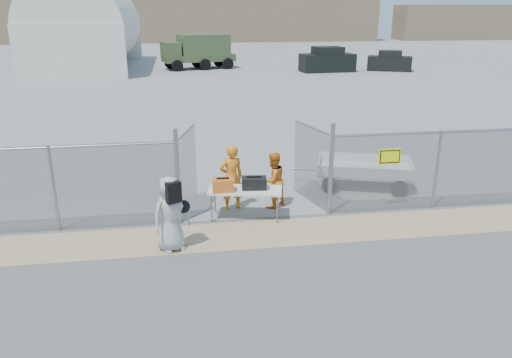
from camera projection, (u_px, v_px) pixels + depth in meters
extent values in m
plane|color=#585757|center=(269.00, 252.00, 11.38)|extent=(160.00, 160.00, 0.00)
cube|color=gray|center=(196.00, 64.00, 50.66)|extent=(160.00, 80.00, 0.01)
cube|color=tan|center=(262.00, 234.00, 12.31)|extent=(44.00, 1.60, 0.01)
cube|color=orange|center=(223.00, 185.00, 12.81)|extent=(0.54, 0.37, 0.33)
cube|color=black|center=(254.00, 183.00, 13.00)|extent=(0.67, 0.44, 0.31)
imported|color=orange|center=(231.00, 178.00, 13.56)|extent=(0.76, 0.58, 1.84)
imported|color=orange|center=(273.00, 180.00, 13.73)|extent=(0.97, 0.91, 1.59)
imported|color=#AAAAAA|center=(171.00, 214.00, 11.24)|extent=(1.02, 0.88, 1.77)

